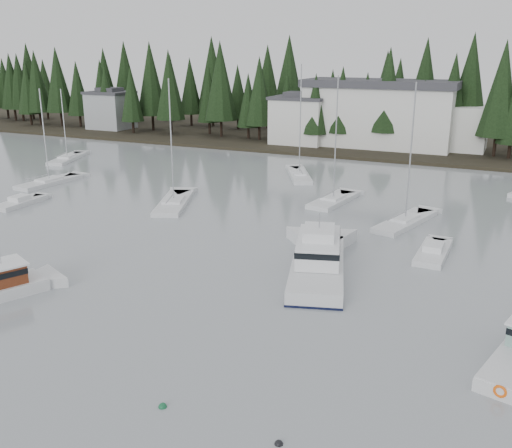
# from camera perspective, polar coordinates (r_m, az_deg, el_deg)

# --- Properties ---
(far_shore_land) EXTENTS (240.00, 54.00, 1.00)m
(far_shore_land) POSITION_cam_1_polar(r_m,az_deg,el_deg) (113.59, 16.22, 8.22)
(far_shore_land) COLOR black
(far_shore_land) RESTS_ON ground
(conifer_treeline) EXTENTS (200.00, 22.00, 20.00)m
(conifer_treeline) POSITION_cam_1_polar(r_m,az_deg,el_deg) (102.84, 15.25, 7.43)
(conifer_treeline) COLOR black
(conifer_treeline) RESTS_ON ground
(house_west) EXTENTS (9.54, 7.42, 8.75)m
(house_west) POSITION_cam_1_polar(r_m,az_deg,el_deg) (100.05, 4.40, 10.41)
(house_west) COLOR silver
(house_west) RESTS_ON ground
(house_far_west) EXTENTS (8.48, 7.42, 8.25)m
(house_far_west) POSITION_cam_1_polar(r_m,az_deg,el_deg) (122.67, -14.33, 11.05)
(house_far_west) COLOR #999EA0
(house_far_west) RESTS_ON ground
(harbor_inn) EXTENTS (29.50, 11.50, 10.90)m
(harbor_inn) POSITION_cam_1_polar(r_m,az_deg,el_deg) (99.04, 13.43, 10.59)
(harbor_inn) COLOR silver
(harbor_inn) RESTS_ON ground
(cabin_cruiser_center) EXTENTS (7.17, 12.96, 5.32)m
(cabin_cruiser_center) POSITION_cam_1_polar(r_m,az_deg,el_deg) (43.26, 6.20, -3.89)
(cabin_cruiser_center) COLOR silver
(cabin_cruiser_center) RESTS_ON ground
(sailboat_0) EXTENTS (5.50, 9.86, 11.16)m
(sailboat_0) POSITION_cam_1_polar(r_m,az_deg,el_deg) (92.00, -18.33, 6.12)
(sailboat_0) COLOR silver
(sailboat_0) RESTS_ON ground
(sailboat_1) EXTENTS (6.29, 10.35, 13.91)m
(sailboat_1) POSITION_cam_1_polar(r_m,az_deg,el_deg) (62.57, -8.21, 1.96)
(sailboat_1) COLOR silver
(sailboat_1) RESTS_ON ground
(sailboat_3) EXTENTS (6.56, 9.76, 14.99)m
(sailboat_3) POSITION_cam_1_polar(r_m,az_deg,el_deg) (75.88, 4.32, 4.78)
(sailboat_3) COLOR silver
(sailboat_3) RESTS_ON ground
(sailboat_6) EXTENTS (3.19, 9.11, 12.23)m
(sailboat_6) POSITION_cam_1_polar(r_m,az_deg,el_deg) (76.28, -19.95, 3.84)
(sailboat_6) COLOR silver
(sailboat_6) RESTS_ON ground
(sailboat_7) EXTENTS (4.86, 9.85, 13.93)m
(sailboat_7) POSITION_cam_1_polar(r_m,az_deg,el_deg) (57.04, 14.68, 0.09)
(sailboat_7) COLOR silver
(sailboat_7) RESTS_ON ground
(sailboat_8) EXTENTS (3.82, 8.50, 14.18)m
(sailboat_8) POSITION_cam_1_polar(r_m,az_deg,el_deg) (63.47, 7.72, 2.22)
(sailboat_8) COLOR silver
(sailboat_8) RESTS_ON ground
(runabout_0) EXTENTS (2.33, 6.17, 1.42)m
(runabout_0) POSITION_cam_1_polar(r_m,az_deg,el_deg) (67.08, -22.51, 1.90)
(runabout_0) COLOR silver
(runabout_0) RESTS_ON ground
(runabout_1) EXTENTS (2.31, 6.67, 1.42)m
(runabout_1) POSITION_cam_1_polar(r_m,az_deg,el_deg) (49.05, 17.28, -2.85)
(runabout_1) COLOR silver
(runabout_1) RESTS_ON ground
(mooring_buoy_green) EXTENTS (0.41, 0.41, 0.41)m
(mooring_buoy_green) POSITION_cam_1_polar(r_m,az_deg,el_deg) (28.67, -9.32, -17.61)
(mooring_buoy_green) COLOR #145933
(mooring_buoy_green) RESTS_ON ground
(mooring_buoy_dark) EXTENTS (0.38, 0.38, 0.38)m
(mooring_buoy_dark) POSITION_cam_1_polar(r_m,az_deg,el_deg) (26.21, 2.29, -21.15)
(mooring_buoy_dark) COLOR black
(mooring_buoy_dark) RESTS_ON ground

